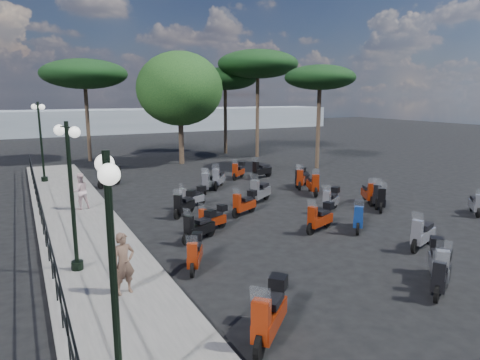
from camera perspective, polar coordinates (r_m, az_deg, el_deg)
name	(u,v)px	position (r m, az deg, el deg)	size (l,w,h in m)	color
ground	(267,224)	(16.71, 3.64, -5.89)	(120.00, 120.00, 0.00)	black
sidewalk	(80,225)	(17.45, -20.55, -5.61)	(3.00, 30.00, 0.15)	#615E5C
railing	(41,209)	(16.96, -25.02, -3.55)	(0.04, 26.04, 1.10)	black
lamp_post_0	(113,271)	(6.50, -16.57, -11.58)	(0.39, 1.19, 4.05)	black
lamp_post_1	(71,187)	(12.33, -21.58, -0.92)	(0.57, 1.17, 4.11)	black
lamp_post_2	(41,137)	(26.11, -25.04, 5.27)	(0.65, 1.24, 4.41)	black
woman	(124,263)	(10.93, -15.24, -10.67)	(0.56, 0.37, 1.54)	brown
pedestrian_far	(80,191)	(19.32, -20.54, -1.40)	(0.75, 0.59, 1.55)	beige
scooter_0	(270,315)	(9.08, 3.97, -17.53)	(1.48, 1.41, 1.49)	black
scooter_1	(195,254)	(12.48, -6.04, -9.80)	(0.90, 1.39, 1.21)	black
scooter_2	(199,227)	(14.78, -5.43, -6.29)	(1.49, 0.88, 1.28)	black
scooter_3	(212,219)	(15.78, -3.70, -5.26)	(1.40, 0.75, 1.18)	black
scooter_4	(192,198)	(19.12, -6.45, -2.35)	(1.45, 0.63, 1.18)	black
scooter_5	(109,177)	(24.37, -17.03, 0.39)	(1.46, 1.25, 1.40)	black
scooter_6	(441,275)	(12.11, 25.22, -11.40)	(1.44, 0.99, 1.28)	black
scooter_7	(438,264)	(12.72, 24.92, -10.09)	(1.36, 1.35, 1.39)	black
scooter_8	(320,218)	(15.99, 10.63, -5.03)	(1.57, 0.82, 1.31)	black
scooter_9	(244,204)	(17.79, 0.59, -3.21)	(1.46, 0.89, 1.26)	black
scooter_10	(184,204)	(17.85, -7.42, -3.26)	(1.30, 1.16, 1.27)	black
scooter_11	(206,183)	(21.97, -4.61, -0.44)	(0.92, 1.60, 1.37)	black
scooter_13	(422,235)	(15.19, 23.14, -6.73)	(1.64, 0.80, 1.36)	black
scooter_14	(331,200)	(18.75, 12.01, -2.69)	(1.43, 0.99, 1.28)	black
scooter_15	(260,192)	(19.74, 2.68, -1.63)	(1.61, 1.18, 1.49)	black
scooter_16	(218,179)	(22.94, -2.89, 0.14)	(1.21, 1.47, 1.43)	black
scooter_17	(211,182)	(22.51, -3.88, -0.26)	(1.34, 0.98, 1.24)	black
scooter_19	(358,217)	(16.44, 15.51, -4.78)	(1.26, 1.31, 1.32)	black
scooter_20	(381,199)	(19.57, 18.34, -2.47)	(1.29, 1.26, 1.35)	black
scooter_21	(313,185)	(21.75, 9.70, -0.65)	(0.92, 1.66, 1.41)	black
scooter_22	(301,178)	(23.17, 8.17, 0.20)	(1.28, 1.39, 1.37)	black
scooter_23	(238,171)	(25.44, -0.21, 1.21)	(1.29, 1.15, 1.26)	black
scooter_25	(476,205)	(20.41, 28.90, -2.92)	(1.11, 1.16, 1.21)	black
scooter_26	(368,194)	(20.57, 16.72, -1.75)	(0.96, 1.49, 1.32)	black
scooter_27	(376,196)	(20.08, 17.72, -2.04)	(1.27, 1.36, 1.40)	black
scooter_28	(302,179)	(23.50, 8.25, 0.18)	(1.44, 0.95, 1.29)	black
scooter_29	(261,171)	(25.61, 2.84, 1.27)	(1.66, 0.76, 1.36)	black
broadleaf_tree	(180,89)	(31.04, -8.02, 11.94)	(6.09, 6.09, 7.93)	#38281E
pine_0	(225,79)	(36.40, -1.99, 13.29)	(5.30, 5.30, 7.15)	#38281E
pine_1	(258,64)	(34.39, 2.39, 15.15)	(6.29, 6.29, 8.37)	#38281E
pine_2	(84,74)	(33.98, -20.04, 13.11)	(6.20, 6.20, 7.50)	#38281E
pine_3	(320,78)	(29.34, 10.62, 13.22)	(4.68, 4.68, 6.87)	#38281E
distant_hills	(89,122)	(59.34, -19.48, 7.36)	(70.00, 8.00, 3.00)	gray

